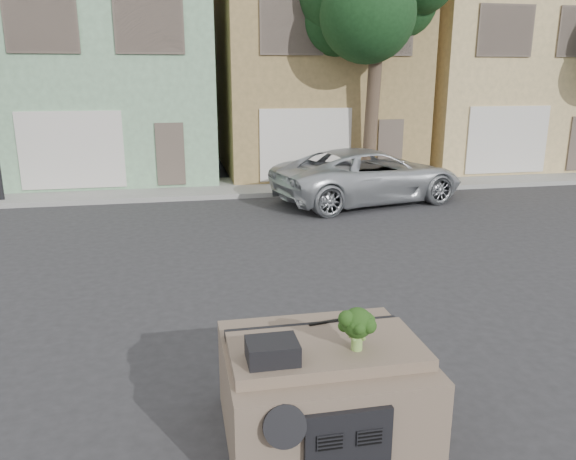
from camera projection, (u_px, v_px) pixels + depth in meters
name	position (u px, v px, depth m)	size (l,w,h in m)	color
ground_plane	(273.00, 319.00, 8.83)	(120.00, 120.00, 0.00)	#303033
sidewalk	(219.00, 188.00, 18.73)	(40.00, 3.00, 0.15)	gray
townhouse_mint	(113.00, 73.00, 20.87)	(7.20, 8.20, 7.55)	#83B088
townhouse_tan	(309.00, 74.00, 22.29)	(7.20, 8.20, 7.55)	#977C4A
townhouse_beige	(482.00, 74.00, 23.71)	(7.20, 8.20, 7.55)	tan
silver_pickup	(368.00, 202.00, 17.01)	(2.67, 5.80, 1.61)	silver
tree_near	(374.00, 58.00, 17.91)	(4.40, 4.00, 8.50)	#143516
car_dashboard	(322.00, 388.00, 5.84)	(2.00, 1.80, 1.12)	#715E4D
instrument_hump	(272.00, 351.00, 5.23)	(0.48, 0.38, 0.20)	black
wiper_arm	(339.00, 320.00, 6.10)	(0.70, 0.03, 0.02)	black
broccoli	(357.00, 329.00, 5.41)	(0.36, 0.36, 0.44)	#1B3710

